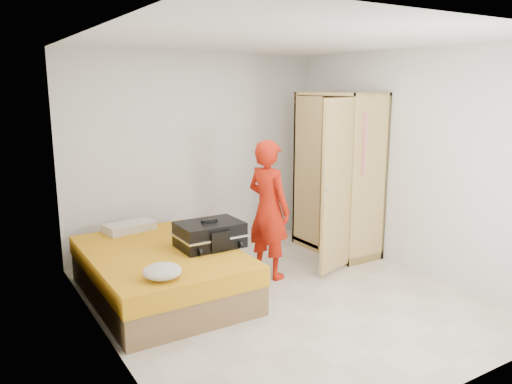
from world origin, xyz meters
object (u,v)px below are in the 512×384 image
person (268,209)px  round_cushion (162,271)px  suitcase (210,235)px  bed (161,272)px  wardrobe (337,178)px

person → round_cushion: bearing=97.9°
person → suitcase: (-0.77, -0.05, -0.17)m
bed → wardrobe: (2.50, 0.13, 0.75)m
bed → wardrobe: wardrobe is taller
bed → person: bearing=-5.4°
bed → round_cushion: bearing=-109.6°
wardrobe → round_cushion: bearing=-162.2°
bed → suitcase: size_ratio=2.94×
round_cushion → person: bearing=22.6°
person → round_cushion: person is taller
wardrobe → person: size_ratio=1.32×
wardrobe → round_cushion: size_ratio=6.07×
bed → round_cushion: 0.86m
wardrobe → person: (-1.24, -0.25, -0.20)m
round_cushion → bed: bearing=70.4°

